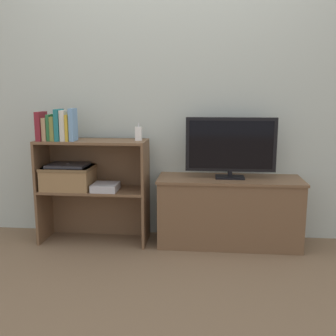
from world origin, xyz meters
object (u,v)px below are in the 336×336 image
Objects in this scene: laptop at (68,165)px; tv_stand at (229,211)px; book_skyblue at (73,125)px; book_olive at (55,129)px; storage_basket_left at (68,176)px; book_maroon at (41,126)px; tv at (231,146)px; book_ivory at (64,126)px; book_forest at (51,128)px; magazine_stack at (105,187)px; book_teal at (59,125)px; baby_monitor at (139,134)px; book_tan at (47,129)px; book_mustard at (69,128)px.

tv_stand is at bearing 1.73° from laptop.
book_olive is at bearing 180.00° from book_skyblue.
book_maroon is at bearing -165.99° from storage_basket_left.
tv is at bearing 1.66° from laptop.
tv_stand is 1.44m from book_ivory.
book_ivory is at bearing -85.31° from laptop.
book_olive is (-1.35, -0.08, 0.13)m from tv.
book_maroon is (-1.45, -0.08, 0.66)m from tv_stand.
storage_basket_left is (0.18, 0.04, -0.40)m from book_maroon.
book_forest is 0.62m from magazine_stack.
book_teal is 1.77× the size of baby_monitor.
book_teal reaches higher than book_forest.
storage_basket_left is at bearing 31.15° from book_olive.
laptop is at bearing -178.27° from tv_stand.
baby_monitor is at bearing 6.91° from book_skyblue.
book_tan is at bearing -180.00° from book_skyblue.
book_ivory is 0.94× the size of book_skyblue.
book_teal is 0.59m from magazine_stack.
laptop is (0.14, 0.04, -0.29)m from book_tan.
book_ivory is (-1.27, -0.08, 0.15)m from tv.
book_olive is (-1.35, -0.08, 0.65)m from tv_stand.
tv is at bearing 1.77° from baby_monitor.
tv_stand is at bearing 4.55° from magazine_stack.
laptop is (-1.27, -0.04, 0.35)m from tv_stand.
magazine_stack is (0.27, 0.01, -0.46)m from book_mustard.
book_teal is 0.08m from book_mustard.
book_skyblue is at bearing 0.00° from book_teal.
book_teal is 0.79× the size of laptop.
book_teal is 0.61m from baby_monitor.
baby_monitor is at bearing 11.64° from magazine_stack.
book_tan reaches higher than storage_basket_left.
book_skyblue is 1.81× the size of baby_monitor.
book_forest reaches higher than book_tan.
book_olive is at bearing -179.01° from magazine_stack.
book_tan is at bearing -162.10° from storage_basket_left.
book_tan is at bearing -176.62° from tv_stand.
book_forest is at bearing -157.23° from storage_basket_left.
book_teal is at bearing 0.00° from book_forest.
book_forest is (0.07, 0.00, -0.01)m from book_maroon.
laptop is (0.00, 0.00, 0.09)m from storage_basket_left.
book_tan is 0.86× the size of magazine_stack.
tv_stand is 8.18× the size of baby_monitor.
book_mustard reaches higher than magazine_stack.
book_tan reaches higher than magazine_stack.
book_forest is 0.52× the size of storage_basket_left.
book_teal reaches higher than baby_monitor.
book_teal is 0.11m from book_skyblue.
tv reaches higher than tv_stand.
book_skyblue reaches higher than book_maroon.
baby_monitor is (-0.71, -0.02, 0.09)m from tv.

